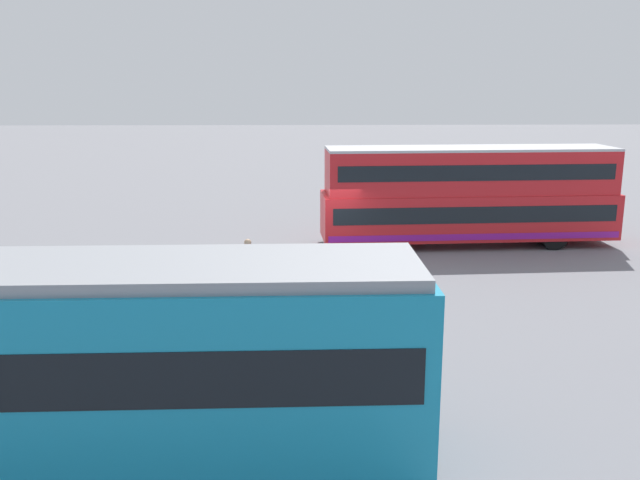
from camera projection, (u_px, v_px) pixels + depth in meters
name	position (u px, v px, depth m)	size (l,w,h in m)	color
ground_plane	(328.00, 260.00, 24.93)	(160.00, 160.00, 0.00)	slate
double_decker_bus	(468.00, 196.00, 26.79)	(11.73, 3.09, 3.91)	red
tram_yellow	(47.00, 364.00, 11.14)	(12.58, 2.81, 3.58)	teal
pedestrian_near_railing	(248.00, 262.00, 20.86)	(0.44, 0.44, 1.71)	black
pedestrian_railing	(175.00, 289.00, 18.90)	(7.33, 0.34, 1.08)	gray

